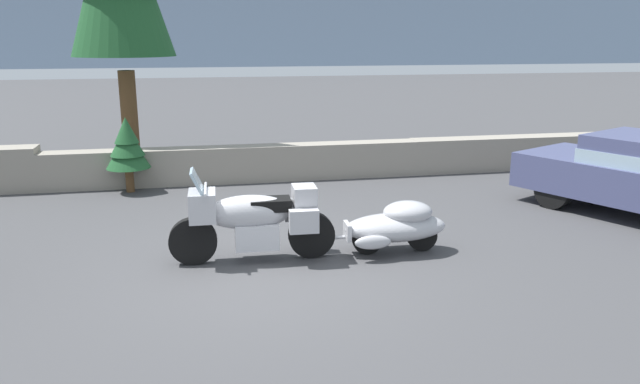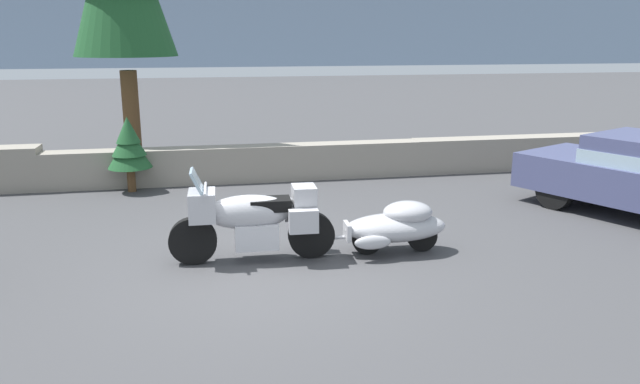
# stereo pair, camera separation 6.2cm
# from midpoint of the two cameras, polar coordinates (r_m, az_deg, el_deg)

# --- Properties ---
(ground_plane) EXTENTS (80.00, 80.00, 0.00)m
(ground_plane) POSITION_cam_midpoint_polar(r_m,az_deg,el_deg) (8.41, -5.34, -7.20)
(ground_plane) COLOR #424244
(stone_guard_wall) EXTENTS (24.00, 0.60, 0.90)m
(stone_guard_wall) POSITION_cam_midpoint_polar(r_m,az_deg,el_deg) (13.38, -10.30, 2.60)
(stone_guard_wall) COLOR gray
(stone_guard_wall) RESTS_ON ground
(distant_ridgeline) EXTENTS (240.00, 80.00, 16.00)m
(distant_ridgeline) POSITION_cam_midpoint_polar(r_m,az_deg,el_deg) (103.23, -11.43, 16.78)
(distant_ridgeline) COLOR #7F93AD
(distant_ridgeline) RESTS_ON ground
(touring_motorcycle) EXTENTS (2.31, 0.78, 1.33)m
(touring_motorcycle) POSITION_cam_midpoint_polar(r_m,az_deg,el_deg) (8.57, -6.51, -2.41)
(touring_motorcycle) COLOR black
(touring_motorcycle) RESTS_ON ground
(car_shaped_trailer) EXTENTS (2.21, 0.80, 0.76)m
(car_shaped_trailer) POSITION_cam_midpoint_polar(r_m,az_deg,el_deg) (8.98, 6.86, -3.06)
(car_shaped_trailer) COLOR black
(car_shaped_trailer) RESTS_ON ground
(pine_sapling_near) EXTENTS (0.87, 0.87, 1.52)m
(pine_sapling_near) POSITION_cam_midpoint_polar(r_m,az_deg,el_deg) (12.86, -17.57, 4.13)
(pine_sapling_near) COLOR brown
(pine_sapling_near) RESTS_ON ground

